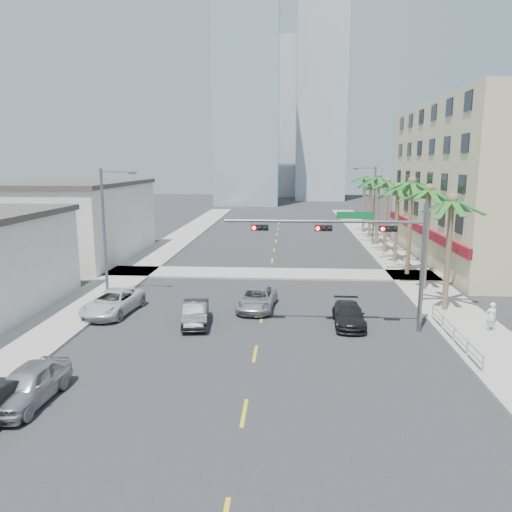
# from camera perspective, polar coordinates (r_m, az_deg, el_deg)

# --- Properties ---
(ground) EXTENTS (260.00, 260.00, 0.00)m
(ground) POSITION_cam_1_polar(r_m,az_deg,el_deg) (21.70, -0.86, -15.01)
(ground) COLOR #262628
(ground) RESTS_ON ground
(sidewalk_right) EXTENTS (4.00, 120.00, 0.15)m
(sidewalk_right) POSITION_cam_1_polar(r_m,az_deg,el_deg) (41.88, 18.12, -2.75)
(sidewalk_right) COLOR gray
(sidewalk_right) RESTS_ON ground
(sidewalk_left) EXTENTS (4.00, 120.00, 0.15)m
(sidewalk_left) POSITION_cam_1_polar(r_m,az_deg,el_deg) (42.81, -14.82, -2.29)
(sidewalk_left) COLOR gray
(sidewalk_left) RESTS_ON ground
(sidewalk_cross) EXTENTS (80.00, 4.00, 0.15)m
(sidewalk_cross) POSITION_cam_1_polar(r_m,az_deg,el_deg) (42.56, 1.58, -2.01)
(sidewalk_cross) COLOR gray
(sidewalk_cross) RESTS_ON ground
(building_right) EXTENTS (15.25, 28.00, 15.00)m
(building_right) POSITION_cam_1_polar(r_m,az_deg,el_deg) (53.55, 26.46, 7.51)
(building_right) COLOR beige
(building_right) RESTS_ON ground
(building_left_far) EXTENTS (11.00, 18.00, 7.20)m
(building_left_far) POSITION_cam_1_polar(r_m,az_deg,el_deg) (52.30, -20.03, 3.64)
(building_left_far) COLOR beige
(building_left_far) RESTS_ON ground
(tower_far_left) EXTENTS (14.00, 14.00, 48.00)m
(tower_far_left) POSITION_cam_1_polar(r_m,az_deg,el_deg) (115.82, -0.98, 17.88)
(tower_far_left) COLOR #99B2C6
(tower_far_left) RESTS_ON ground
(tower_far_right) EXTENTS (12.00, 12.00, 60.00)m
(tower_far_right) POSITION_cam_1_polar(r_m,az_deg,el_deg) (131.33, 7.47, 19.58)
(tower_far_right) COLOR #ADADB2
(tower_far_right) RESTS_ON ground
(tower_far_center) EXTENTS (16.00, 16.00, 42.00)m
(tower_far_center) POSITION_cam_1_polar(r_m,az_deg,el_deg) (145.03, 2.10, 15.22)
(tower_far_center) COLOR #ADADB2
(tower_far_center) RESTS_ON ground
(traffic_signal_mast) EXTENTS (11.12, 0.54, 7.20)m
(traffic_signal_mast) POSITION_cam_1_polar(r_m,az_deg,el_deg) (28.09, 12.32, 1.52)
(traffic_signal_mast) COLOR slate
(traffic_signal_mast) RESTS_ON ground
(palm_tree_0) EXTENTS (4.80, 4.80, 7.80)m
(palm_tree_0) POSITION_cam_1_polar(r_m,az_deg,el_deg) (33.11, 21.49, 5.90)
(palm_tree_0) COLOR brown
(palm_tree_0) RESTS_ON ground
(palm_tree_1) EXTENTS (4.80, 4.80, 8.16)m
(palm_tree_1) POSITION_cam_1_polar(r_m,az_deg,el_deg) (38.07, 19.19, 7.10)
(palm_tree_1) COLOR brown
(palm_tree_1) RESTS_ON ground
(palm_tree_2) EXTENTS (4.80, 4.80, 8.52)m
(palm_tree_2) POSITION_cam_1_polar(r_m,az_deg,el_deg) (43.09, 17.41, 8.01)
(palm_tree_2) COLOR brown
(palm_tree_2) RESTS_ON ground
(palm_tree_3) EXTENTS (4.80, 4.80, 7.80)m
(palm_tree_3) POSITION_cam_1_polar(r_m,az_deg,el_deg) (48.19, 15.94, 7.49)
(palm_tree_3) COLOR brown
(palm_tree_3) RESTS_ON ground
(palm_tree_4) EXTENTS (4.80, 4.80, 8.16)m
(palm_tree_4) POSITION_cam_1_polar(r_m,az_deg,el_deg) (53.27, 14.80, 8.18)
(palm_tree_4) COLOR brown
(palm_tree_4) RESTS_ON ground
(palm_tree_5) EXTENTS (4.80, 4.80, 8.52)m
(palm_tree_5) POSITION_cam_1_polar(r_m,az_deg,el_deg) (58.37, 13.86, 8.75)
(palm_tree_5) COLOR brown
(palm_tree_5) RESTS_ON ground
(palm_tree_6) EXTENTS (4.80, 4.80, 7.80)m
(palm_tree_6) POSITION_cam_1_polar(r_m,az_deg,el_deg) (63.52, 13.03, 8.29)
(palm_tree_6) COLOR brown
(palm_tree_6) RESTS_ON ground
(palm_tree_7) EXTENTS (4.80, 4.80, 8.16)m
(palm_tree_7) POSITION_cam_1_polar(r_m,az_deg,el_deg) (68.65, 12.36, 8.76)
(palm_tree_7) COLOR brown
(palm_tree_7) RESTS_ON ground
(streetlight_left) EXTENTS (2.55, 0.25, 9.00)m
(streetlight_left) POSITION_cam_1_polar(r_m,az_deg,el_deg) (36.06, -16.70, 3.28)
(streetlight_left) COLOR slate
(streetlight_left) RESTS_ON ground
(streetlight_right) EXTENTS (2.55, 0.25, 9.00)m
(streetlight_right) POSITION_cam_1_polar(r_m,az_deg,el_deg) (58.41, 13.16, 6.11)
(streetlight_right) COLOR slate
(streetlight_right) RESTS_ON ground
(guardrail) EXTENTS (0.08, 8.08, 1.00)m
(guardrail) POSITION_cam_1_polar(r_m,az_deg,el_deg) (28.30, 21.71, -8.09)
(guardrail) COLOR silver
(guardrail) RESTS_ON ground
(car_parked_near) EXTENTS (2.03, 4.55, 1.52)m
(car_parked_near) POSITION_cam_1_polar(r_m,az_deg,el_deg) (22.23, -24.57, -13.22)
(car_parked_near) COLOR #B7B7BC
(car_parked_near) RESTS_ON ground
(car_parked_far) EXTENTS (3.07, 5.55, 1.47)m
(car_parked_far) POSITION_cam_1_polar(r_m,az_deg,el_deg) (32.77, -16.03, -5.11)
(car_parked_far) COLOR silver
(car_parked_far) RESTS_ON ground
(car_lane_left) EXTENTS (1.99, 4.30, 1.36)m
(car_lane_left) POSITION_cam_1_polar(r_m,az_deg,el_deg) (29.67, -6.92, -6.51)
(car_lane_left) COLOR black
(car_lane_left) RESTS_ON ground
(car_lane_center) EXTENTS (2.65, 5.05, 1.36)m
(car_lane_center) POSITION_cam_1_polar(r_m,az_deg,el_deg) (32.51, 0.09, -4.91)
(car_lane_center) COLOR silver
(car_lane_center) RESTS_ON ground
(car_lane_right) EXTENTS (1.83, 4.35, 1.25)m
(car_lane_right) POSITION_cam_1_polar(r_m,az_deg,el_deg) (29.84, 10.55, -6.63)
(car_lane_right) COLOR black
(car_lane_right) RESTS_ON ground
(pedestrian) EXTENTS (0.62, 0.44, 1.64)m
(pedestrian) POSITION_cam_1_polar(r_m,az_deg,el_deg) (30.82, 25.32, -6.27)
(pedestrian) COLOR white
(pedestrian) RESTS_ON sidewalk_right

